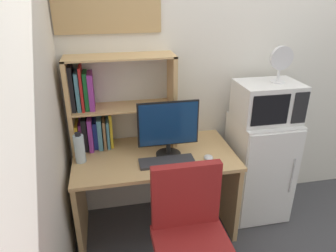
{
  "coord_description": "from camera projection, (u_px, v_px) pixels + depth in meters",
  "views": [
    {
      "loc": [
        -1.25,
        -2.44,
        1.93
      ],
      "look_at": [
        -0.82,
        -0.37,
        0.97
      ],
      "focal_mm": 33.22,
      "sensor_mm": 36.0,
      "label": 1
    }
  ],
  "objects": [
    {
      "name": "desk_fan",
      "position": [
        281.0,
        62.0,
        2.37
      ],
      "size": [
        0.18,
        0.11,
        0.28
      ],
      "color": "silver",
      "rests_on": "microwave"
    },
    {
      "name": "microwave",
      "position": [
        267.0,
        102.0,
        2.5
      ],
      "size": [
        0.49,
        0.37,
        0.31
      ],
      "color": "silver",
      "rests_on": "mini_fridge"
    },
    {
      "name": "computer_mouse",
      "position": [
        209.0,
        158.0,
        2.35
      ],
      "size": [
        0.07,
        0.08,
        0.03
      ],
      "primitive_type": "ellipsoid",
      "color": "silver",
      "rests_on": "desk"
    },
    {
      "name": "keyboard",
      "position": [
        167.0,
        162.0,
        2.31
      ],
      "size": [
        0.41,
        0.15,
        0.02
      ],
      "primitive_type": "cube",
      "color": "#333338",
      "rests_on": "desk"
    },
    {
      "name": "mini_fridge",
      "position": [
        258.0,
        167.0,
        2.75
      ],
      "size": [
        0.49,
        0.49,
        0.92
      ],
      "color": "white",
      "rests_on": "ground_plane"
    },
    {
      "name": "water_bottle",
      "position": [
        80.0,
        148.0,
        2.29
      ],
      "size": [
        0.08,
        0.08,
        0.24
      ],
      "color": "silver",
      "rests_on": "desk"
    },
    {
      "name": "desk_chair",
      "position": [
        191.0,
        251.0,
        1.94
      ],
      "size": [
        0.53,
        0.53,
        0.96
      ],
      "color": "black",
      "rests_on": "ground_plane"
    },
    {
      "name": "wall_back",
      "position": [
        294.0,
        63.0,
        2.75
      ],
      "size": [
        6.4,
        0.04,
        2.6
      ],
      "primitive_type": "cube",
      "color": "silver",
      "rests_on": "ground_plane"
    },
    {
      "name": "hutch_bookshelf",
      "position": [
        105.0,
        106.0,
        2.42
      ],
      "size": [
        0.82,
        0.26,
        0.74
      ],
      "color": "tan",
      "rests_on": "desk"
    },
    {
      "name": "monitor",
      "position": [
        168.0,
        127.0,
        2.32
      ],
      "size": [
        0.46,
        0.19,
        0.44
      ],
      "color": "black",
      "rests_on": "desk"
    },
    {
      "name": "wall_corkboard",
      "position": [
        107.0,
        3.0,
        2.22
      ],
      "size": [
        0.78,
        0.02,
        0.42
      ],
      "primitive_type": "cube",
      "color": "tan"
    },
    {
      "name": "desk",
      "position": [
        155.0,
        178.0,
        2.52
      ],
      "size": [
        1.25,
        0.68,
        0.72
      ],
      "color": "tan",
      "rests_on": "ground_plane"
    }
  ]
}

